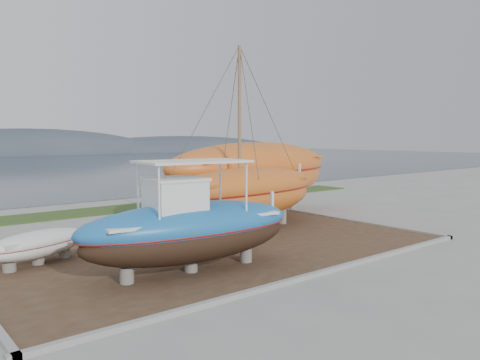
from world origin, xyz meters
TOP-DOWN VIEW (x-y plane):
  - ground at (0.00, 0.00)m, footprint 140.00×140.00m
  - dirt_patch at (0.00, 4.00)m, footprint 18.00×12.00m
  - curb_frame at (0.00, 4.00)m, footprint 18.60×12.60m
  - grass_strip at (0.00, 15.50)m, footprint 44.00×3.00m
  - blue_caique at (-2.89, 0.81)m, footprint 8.00×3.14m
  - white_dinghy at (-6.60, 5.08)m, footprint 4.11×2.66m
  - orange_sailboat at (3.01, 4.93)m, footprint 9.68×3.79m
  - orange_bare_hull at (5.98, 7.79)m, footprint 12.99×5.39m

SIDE VIEW (x-z plane):
  - ground at x=0.00m, z-range 0.00..0.00m
  - dirt_patch at x=0.00m, z-range 0.00..0.06m
  - grass_strip at x=0.00m, z-range 0.00..0.08m
  - curb_frame at x=0.00m, z-range 0.00..0.15m
  - white_dinghy at x=-6.60m, z-range 0.06..1.22m
  - blue_caique at x=-2.89m, z-range 0.06..3.82m
  - orange_bare_hull at x=5.98m, z-range 0.06..4.19m
  - orange_sailboat at x=3.01m, z-range 0.06..8.82m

